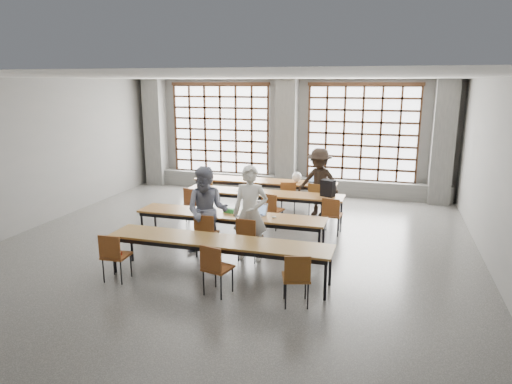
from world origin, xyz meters
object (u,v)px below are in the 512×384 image
Objects in this scene: laptop_back at (314,180)px; chair_front_right at (248,235)px; chair_mid_centre at (271,207)px; red_pouch at (116,253)px; chair_near_right at (297,274)px; chair_front_left at (206,231)px; chair_back_left at (209,189)px; chair_mid_right at (332,212)px; chair_near_mid at (215,265)px; phone at (237,216)px; laptop_front at (258,212)px; plastic_bag at (297,177)px; student_female at (207,211)px; student_back at (319,182)px; chair_near_left at (114,253)px; mouse at (274,217)px; desk_row_c at (230,217)px; green_box at (229,211)px; chair_mid_left at (193,201)px; desk_row_d at (218,243)px; backpack at (328,188)px; desk_row_a at (265,183)px; chair_back_mid at (288,194)px; desk_row_b at (263,195)px; student_male at (250,213)px; chair_back_right at (317,196)px.

chair_front_right is at bearing -97.75° from laptop_back.
chair_mid_centre reaches higher than red_pouch.
chair_front_left is at bearing 144.11° from chair_near_right.
chair_back_left is 3.81m from chair_mid_right.
phone is (-0.35, 2.09, 0.20)m from chair_near_mid.
red_pouch is (-3.29, -3.53, -0.04)m from chair_mid_right.
plastic_bag is at bearing 87.96° from laptop_front.
student_female reaches higher than student_back.
chair_near_left is 2.60m from phone.
student_back is at bearing 81.33° from mouse.
green_box reaches higher than desk_row_c.
chair_mid_left is 3.39m from laptop_back.
desk_row_c is 3.72m from laptop_back.
desk_row_d is 3.93m from backpack.
desk_row_a is 1.56m from chair_back_left.
chair_mid_right is 1.76m from mouse.
green_box is (1.57, -2.72, 0.24)m from chair_back_left.
desk_row_a is at bearing 109.84° from chair_mid_centre.
phone is at bearing 53.85° from chair_near_left.
student_back is (0.78, 0.13, 0.35)m from chair_back_mid.
desk_row_b is 2.14× the size of student_male.
chair_mid_right is 1.91m from laptop_front.
chair_front_left is at bearing -108.74° from green_box.
backpack reaches higher than chair_near_right.
desk_row_d is at bearing -87.08° from student_back.
student_female is at bearing -120.96° from desk_row_c.
chair_front_right is 4.12m from plastic_bag.
plastic_bag is at bearing 3.18° from desk_row_a.
backpack is at bearing -11.75° from chair_back_left.
desk_row_c is 0.87m from chair_front_right.
chair_back_left is 6.77× the size of phone.
desk_row_b is 0.75m from chair_mid_centre.
chair_back_left is 2.24m from chair_back_mid.
chair_mid_right reaches higher than green_box.
chair_mid_left is 1.00× the size of chair_near_mid.
chair_near_mid reaches higher than phone.
desk_row_d is 2.22× the size of student_female.
student_female reaches higher than chair_near_right.
student_back is 8.82× the size of red_pouch.
chair_mid_left is (-2.85, -1.38, 0.00)m from chair_back_right.
chair_near_left is at bearing -109.88° from plastic_bag.
chair_near_left is at bearing -141.16° from chair_front_right.
student_female is at bearing -158.99° from mouse.
chair_mid_left is 2.26m from phone.
phone is at bearing 128.92° from chair_near_right.
mouse is at bearing -47.62° from chair_back_left.
laptop_back is (0.81, 5.10, 0.13)m from desk_row_d.
student_female is 6.30× the size of plastic_bag.
student_female is at bearing 172.84° from student_male.
chair_mid_centre and chair_mid_right have the same top height.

